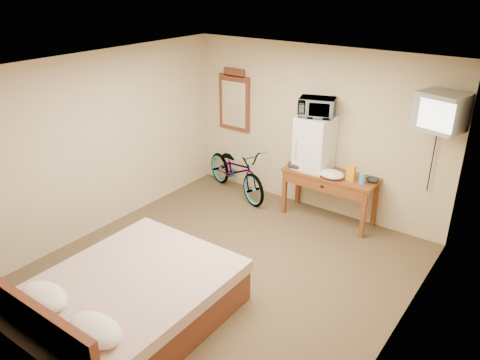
{
  "coord_description": "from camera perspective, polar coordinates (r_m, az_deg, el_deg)",
  "views": [
    {
      "loc": [
        3.05,
        -3.77,
        3.42
      ],
      "look_at": [
        -0.05,
        0.48,
        1.07
      ],
      "focal_mm": 35.0,
      "sensor_mm": 36.0,
      "label": 1
    }
  ],
  "objects": [
    {
      "name": "room",
      "position": [
        5.31,
        -2.64,
        -0.1
      ],
      "size": [
        4.6,
        4.64,
        2.5
      ],
      "color": "#423321",
      "rests_on": "ground"
    },
    {
      "name": "desk",
      "position": [
        6.92,
        10.77,
        -0.18
      ],
      "size": [
        1.37,
        0.54,
        0.75
      ],
      "color": "brown",
      "rests_on": "floor"
    },
    {
      "name": "mini_fridge",
      "position": [
        6.9,
        9.08,
        4.47
      ],
      "size": [
        0.49,
        0.48,
        0.79
      ],
      "color": "white",
      "rests_on": "desk"
    },
    {
      "name": "microwave",
      "position": [
        6.74,
        9.37,
        8.74
      ],
      "size": [
        0.58,
        0.48,
        0.27
      ],
      "primitive_type": "imported",
      "rotation": [
        0.0,
        0.0,
        0.33
      ],
      "color": "white",
      "rests_on": "mini_fridge"
    },
    {
      "name": "snack_bag",
      "position": [
        6.68,
        13.39,
        0.87
      ],
      "size": [
        0.12,
        0.08,
        0.23
      ],
      "primitive_type": "cube",
      "rotation": [
        0.0,
        0.0,
        -0.07
      ],
      "color": "orange",
      "rests_on": "desk"
    },
    {
      "name": "blue_cup",
      "position": [
        6.64,
        14.7,
        0.2
      ],
      "size": [
        0.09,
        0.09,
        0.15
      ],
      "primitive_type": "cylinder",
      "color": "#4192DE",
      "rests_on": "desk"
    },
    {
      "name": "cloth_cream",
      "position": [
        6.73,
        11.11,
        0.69
      ],
      "size": [
        0.36,
        0.28,
        0.11
      ],
      "primitive_type": "ellipsoid",
      "color": "white",
      "rests_on": "desk"
    },
    {
      "name": "cloth_dark_a",
      "position": [
        6.98,
        6.91,
        1.85
      ],
      "size": [
        0.29,
        0.22,
        0.11
      ],
      "primitive_type": "ellipsoid",
      "color": "black",
      "rests_on": "desk"
    },
    {
      "name": "cloth_dark_b",
      "position": [
        6.73,
        15.87,
        0.06
      ],
      "size": [
        0.18,
        0.15,
        0.08
      ],
      "primitive_type": "ellipsoid",
      "color": "black",
      "rests_on": "desk"
    },
    {
      "name": "crt_television",
      "position": [
        6.12,
        23.31,
        7.67
      ],
      "size": [
        0.63,
        0.66,
        0.46
      ],
      "color": "black",
      "rests_on": "room"
    },
    {
      "name": "wall_mirror",
      "position": [
        7.79,
        -0.69,
        9.63
      ],
      "size": [
        0.6,
        0.04,
        1.02
      ],
      "color": "brown",
      "rests_on": "room"
    },
    {
      "name": "bicycle",
      "position": [
        7.73,
        -0.46,
        1.21
      ],
      "size": [
        1.7,
        1.11,
        0.85
      ],
      "primitive_type": "imported",
      "rotation": [
        0.0,
        0.0,
        1.2
      ],
      "color": "black",
      "rests_on": "floor"
    },
    {
      "name": "bed",
      "position": [
        5.13,
        -14.3,
        -14.48
      ],
      "size": [
        1.7,
        2.24,
        0.9
      ],
      "color": "brown",
      "rests_on": "floor"
    }
  ]
}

